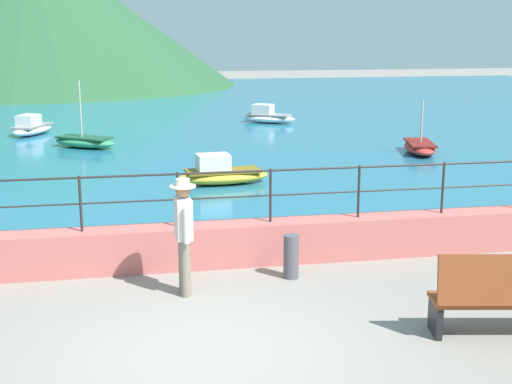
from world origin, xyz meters
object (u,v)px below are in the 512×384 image
object	(u,v)px
person_walking	(184,231)
boat_5	(267,116)
bench_far	(501,295)
boat_0	(221,173)
boat_3	(32,127)
bollard	(291,257)
boat_4	(420,147)
boat_1	(85,141)

from	to	relation	value
person_walking	boat_5	xyz separation A→B (m)	(5.15, 18.70, -0.65)
bench_far	boat_0	distance (m)	9.70
boat_3	boat_5	bearing A→B (deg)	10.61
bollard	boat_4	bearing A→B (deg)	56.78
boat_1	boat_5	xyz separation A→B (m)	(7.22, 5.09, 0.06)
boat_0	boat_4	xyz separation A→B (m)	(6.76, 3.30, -0.07)
bollard	boat_4	size ratio (longest dim) A/B	0.29
bench_far	person_walking	size ratio (longest dim) A/B	1.01
bollard	boat_3	size ratio (longest dim) A/B	0.28
person_walking	boat_4	distance (m)	13.42
boat_4	boat_5	xyz separation A→B (m)	(-3.18, 8.20, 0.07)
bench_far	boat_4	bearing A→B (deg)	70.40
boat_1	boat_4	xyz separation A→B (m)	(10.40, -3.11, -0.00)
person_walking	boat_1	world-z (taller)	boat_1
bench_far	boat_0	size ratio (longest dim) A/B	0.75
boat_3	person_walking	bearing A→B (deg)	-76.36
boat_3	boat_1	bearing A→B (deg)	-58.58
bench_far	bollard	size ratio (longest dim) A/B	2.53
bench_far	bollard	world-z (taller)	bench_far
boat_3	boat_5	size ratio (longest dim) A/B	1.02
bollard	boat_1	distance (m)	13.75
boat_0	boat_3	size ratio (longest dim) A/B	0.96
boat_0	boat_3	distance (m)	11.29
bench_far	boat_1	distance (m)	16.90
boat_4	boat_3	bearing A→B (deg)	152.56
bench_far	boat_3	world-z (taller)	bench_far
bench_far	boat_1	world-z (taller)	boat_1
bollard	bench_far	bearing A→B (deg)	-51.49
person_walking	boat_5	distance (m)	19.41
person_walking	boat_3	world-z (taller)	person_walking
bench_far	boat_4	xyz separation A→B (m)	(4.54, 12.74, -0.30)
person_walking	boat_0	bearing A→B (deg)	77.74
boat_4	boat_1	bearing A→B (deg)	163.36
bench_far	boat_4	distance (m)	13.53
boat_0	boat_1	bearing A→B (deg)	119.56
boat_3	boat_4	bearing A→B (deg)	-27.44
boat_0	boat_4	distance (m)	7.52
bollard	boat_3	distance (m)	17.57
person_walking	boat_0	xyz separation A→B (m)	(1.57, 7.21, -0.65)
bollard	boat_1	size ratio (longest dim) A/B	0.29
bench_far	bollard	xyz separation A→B (m)	(-2.09, 2.62, -0.21)
boat_0	boat_4	bearing A→B (deg)	25.99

